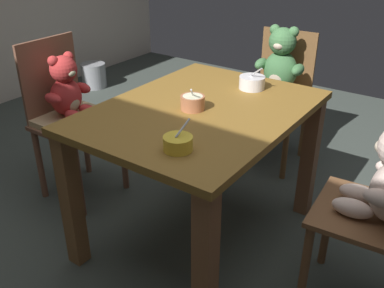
{
  "coord_description": "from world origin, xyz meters",
  "views": [
    {
      "loc": [
        -1.53,
        -1.03,
        1.49
      ],
      "look_at": [
        0.0,
        0.05,
        0.52
      ],
      "focal_mm": 40.62,
      "sensor_mm": 36.0,
      "label": 1
    }
  ],
  "objects_px": {
    "porridge_bowl_terracotta_center": "(193,102)",
    "porridge_bowl_white_near_right": "(252,82)",
    "dining_table": "(201,134)",
    "teddy_chair_near_right": "(278,76)",
    "metal_pail": "(94,75)",
    "teddy_chair_far_center": "(70,105)",
    "porridge_bowl_yellow_near_left": "(178,143)"
  },
  "relations": [
    {
      "from": "teddy_chair_far_center",
      "to": "metal_pail",
      "type": "relative_size",
      "value": 3.84
    },
    {
      "from": "teddy_chair_far_center",
      "to": "teddy_chair_near_right",
      "type": "relative_size",
      "value": 1.01
    },
    {
      "from": "teddy_chair_near_right",
      "to": "porridge_bowl_white_near_right",
      "type": "height_order",
      "value": "teddy_chair_near_right"
    },
    {
      "from": "dining_table",
      "to": "metal_pail",
      "type": "xyz_separation_m",
      "value": [
        1.29,
        2.15,
        -0.47
      ]
    },
    {
      "from": "teddy_chair_near_right",
      "to": "metal_pail",
      "type": "xyz_separation_m",
      "value": [
        0.31,
        2.09,
        -0.47
      ]
    },
    {
      "from": "porridge_bowl_yellow_near_left",
      "to": "porridge_bowl_terracotta_center",
      "type": "distance_m",
      "value": 0.4
    },
    {
      "from": "teddy_chair_near_right",
      "to": "teddy_chair_far_center",
      "type": "bearing_deg",
      "value": -40.35
    },
    {
      "from": "porridge_bowl_terracotta_center",
      "to": "porridge_bowl_white_near_right",
      "type": "bearing_deg",
      "value": -12.67
    },
    {
      "from": "dining_table",
      "to": "porridge_bowl_terracotta_center",
      "type": "distance_m",
      "value": 0.17
    },
    {
      "from": "dining_table",
      "to": "teddy_chair_near_right",
      "type": "bearing_deg",
      "value": 3.53
    },
    {
      "from": "teddy_chair_far_center",
      "to": "porridge_bowl_white_near_right",
      "type": "distance_m",
      "value": 1.03
    },
    {
      "from": "porridge_bowl_yellow_near_left",
      "to": "porridge_bowl_terracotta_center",
      "type": "xyz_separation_m",
      "value": [
        0.35,
        0.18,
        0.01
      ]
    },
    {
      "from": "dining_table",
      "to": "teddy_chair_far_center",
      "type": "bearing_deg",
      "value": 94.87
    },
    {
      "from": "teddy_chair_far_center",
      "to": "porridge_bowl_terracotta_center",
      "type": "distance_m",
      "value": 0.84
    },
    {
      "from": "porridge_bowl_white_near_right",
      "to": "porridge_bowl_terracotta_center",
      "type": "xyz_separation_m",
      "value": [
        -0.4,
        0.09,
        0.0
      ]
    },
    {
      "from": "porridge_bowl_white_near_right",
      "to": "porridge_bowl_yellow_near_left",
      "type": "height_order",
      "value": "porridge_bowl_white_near_right"
    },
    {
      "from": "teddy_chair_far_center",
      "to": "teddy_chair_near_right",
      "type": "bearing_deg",
      "value": 53.42
    },
    {
      "from": "dining_table",
      "to": "teddy_chair_near_right",
      "type": "height_order",
      "value": "teddy_chair_near_right"
    },
    {
      "from": "teddy_chair_near_right",
      "to": "metal_pail",
      "type": "relative_size",
      "value": 3.82
    },
    {
      "from": "metal_pail",
      "to": "teddy_chair_far_center",
      "type": "bearing_deg",
      "value": -136.11
    },
    {
      "from": "dining_table",
      "to": "metal_pail",
      "type": "distance_m",
      "value": 2.55
    },
    {
      "from": "porridge_bowl_yellow_near_left",
      "to": "porridge_bowl_terracotta_center",
      "type": "bearing_deg",
      "value": 27.19
    },
    {
      "from": "porridge_bowl_white_near_right",
      "to": "porridge_bowl_terracotta_center",
      "type": "height_order",
      "value": "porridge_bowl_white_near_right"
    },
    {
      "from": "teddy_chair_near_right",
      "to": "porridge_bowl_terracotta_center",
      "type": "xyz_separation_m",
      "value": [
        -1.02,
        -0.04,
        0.16
      ]
    },
    {
      "from": "porridge_bowl_terracotta_center",
      "to": "metal_pail",
      "type": "bearing_deg",
      "value": 58.14
    },
    {
      "from": "metal_pail",
      "to": "dining_table",
      "type": "bearing_deg",
      "value": -120.91
    },
    {
      "from": "dining_table",
      "to": "porridge_bowl_terracotta_center",
      "type": "bearing_deg",
      "value": 148.99
    },
    {
      "from": "teddy_chair_near_right",
      "to": "metal_pail",
      "type": "height_order",
      "value": "teddy_chair_near_right"
    },
    {
      "from": "teddy_chair_near_right",
      "to": "porridge_bowl_white_near_right",
      "type": "distance_m",
      "value": 0.65
    },
    {
      "from": "dining_table",
      "to": "metal_pail",
      "type": "bearing_deg",
      "value": 59.09
    },
    {
      "from": "dining_table",
      "to": "teddy_chair_far_center",
      "type": "height_order",
      "value": "teddy_chair_far_center"
    },
    {
      "from": "porridge_bowl_terracotta_center",
      "to": "metal_pail",
      "type": "height_order",
      "value": "porridge_bowl_terracotta_center"
    }
  ]
}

